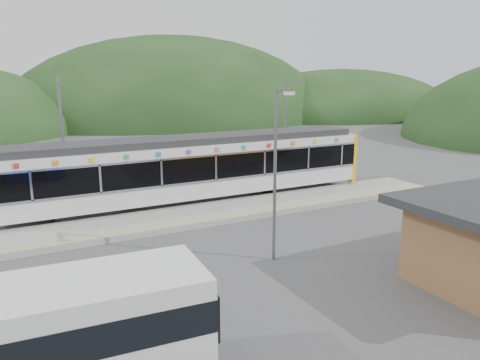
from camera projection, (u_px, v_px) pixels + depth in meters
name	position (u px, v px, depth m)	size (l,w,h in m)	color
ground	(258.00, 232.00, 21.33)	(120.00, 120.00, 0.00)	#4C4C4F
hills	(302.00, 192.00, 28.71)	(146.00, 149.00, 26.00)	#1E3D19
platform	(226.00, 211.00, 24.14)	(26.00, 3.20, 0.30)	#9E9E99
yellow_line	(237.00, 215.00, 22.99)	(26.00, 0.10, 0.01)	yellow
train	(197.00, 167.00, 25.83)	(20.44, 3.01, 3.74)	black
catenary_mast_west	(63.00, 140.00, 24.71)	(0.18, 1.80, 7.00)	slate
catenary_mast_east	(285.00, 127.00, 31.10)	(0.18, 1.80, 7.00)	slate
lamp_post	(277.00, 161.00, 17.26)	(0.37, 1.16, 6.61)	slate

